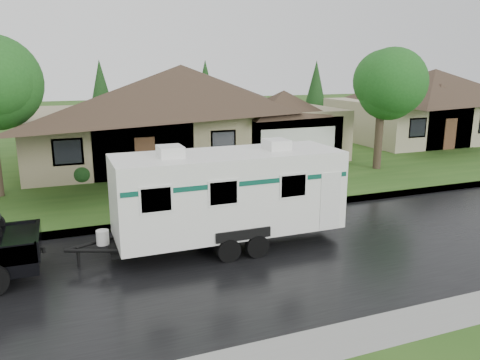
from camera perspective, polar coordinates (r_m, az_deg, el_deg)
name	(u,v)px	position (r m, az deg, el deg)	size (l,w,h in m)	color
ground	(231,237)	(16.02, -1.06, -7.02)	(140.00, 140.00, 0.00)	#2A5119
road	(254,259)	(14.29, 1.77, -9.64)	(140.00, 8.00, 0.01)	black
curb	(211,216)	(18.00, -3.56, -4.41)	(140.00, 0.50, 0.15)	gray
lawn	(149,157)	(30.04, -11.07, 2.74)	(140.00, 26.00, 0.15)	#2A5119
house_main	(187,101)	(28.95, -6.44, 9.53)	(19.44, 10.80, 6.90)	gray
house_neighbor	(437,97)	(39.57, 22.92, 9.27)	(15.12, 9.72, 6.45)	#C4B691
tree_right_green	(382,85)	(26.46, 16.95, 10.98)	(3.93, 3.93, 6.51)	#382B1E
shrub_row	(206,163)	(24.94, -4.19, 2.08)	(13.60, 1.00, 1.00)	#143814
travel_trailer	(229,192)	(14.78, -1.36, -1.48)	(7.55, 2.65, 3.39)	white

